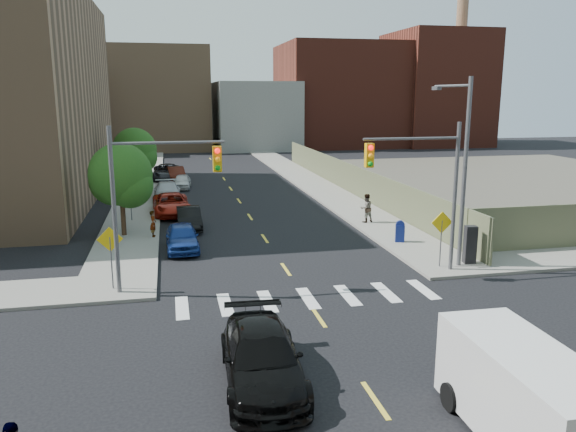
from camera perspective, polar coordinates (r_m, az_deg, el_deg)
name	(u,v)px	position (r m, az deg, el deg)	size (l,w,h in m)	color
ground	(334,339)	(19.71, 4.65, -12.37)	(160.00, 160.00, 0.00)	black
sidewalk_nw	(145,176)	(59.25, -14.35, 4.00)	(3.50, 73.00, 0.15)	gray
sidewalk_ne	(293,171)	(60.61, 0.48, 4.57)	(3.50, 73.00, 0.15)	gray
fence_north	(348,178)	(48.02, 6.14, 3.88)	(0.12, 44.00, 2.50)	#616345
gravel_lot	(525,182)	(58.26, 22.98, 3.23)	(36.00, 42.00, 0.06)	#595447
bg_bldg_west	(47,110)	(88.76, -23.25, 9.88)	(14.00, 18.00, 12.00)	#592319
bg_bldg_midwest	(161,99)	(89.15, -12.76, 11.53)	(14.00, 16.00, 15.00)	#8C6B4C
bg_bldg_center	(255,115)	(88.20, -3.42, 10.17)	(12.00, 16.00, 10.00)	gray
bg_bldg_east	(338,95)	(93.21, 5.10, 12.10)	(18.00, 18.00, 16.00)	#592319
bg_bldg_fareast	(435,89)	(97.28, 14.73, 12.35)	(14.00, 16.00, 18.00)	#592319
smokestack	(460,58)	(99.29, 17.03, 15.11)	(1.80, 1.80, 28.00)	#8C6B4C
signal_nw	(152,187)	(23.44, -13.69, 2.89)	(4.59, 0.30, 7.00)	#59595E
signal_ne	(425,178)	(25.98, 13.76, 3.78)	(4.59, 0.30, 7.00)	#59595E
streetlight_ne	(461,159)	(27.70, 17.18, 5.54)	(0.25, 3.70, 9.00)	#59595E
warn_sign_nw	(110,246)	(24.58, -17.60, -2.96)	(1.06, 0.06, 2.83)	#59595E
warn_sign_ne	(442,229)	(27.43, 15.33, -1.26)	(1.06, 0.06, 2.83)	#59595E
warn_sign_midwest	(130,192)	(37.74, -15.74, 2.34)	(1.06, 0.06, 2.83)	#59595E
tree_west_near	(121,178)	(33.63, -16.63, 3.68)	(3.66, 3.64, 5.52)	#332114
tree_west_far	(135,152)	(48.49, -15.31, 6.25)	(3.66, 3.64, 5.52)	#332114
parked_car_blue	(182,237)	(30.62, -10.71, -2.11)	(1.69, 4.20, 1.43)	navy
parked_car_black	(189,218)	(35.28, -10.04, -0.24)	(1.43, 4.11, 1.35)	black
parked_car_red	(171,204)	(39.76, -11.75, 1.18)	(2.43, 5.28, 1.47)	#AB2011
parked_car_silver	(167,192)	(44.82, -12.18, 2.40)	(2.05, 5.05, 1.46)	#B4B7BC
parked_car_white	(182,182)	(50.66, -10.71, 3.46)	(1.48, 3.68, 1.25)	silver
parked_car_maroon	(176,174)	(54.68, -11.31, 4.16)	(1.51, 4.34, 1.43)	#43170D
parked_car_grey	(167,172)	(55.73, -12.20, 4.35)	(2.62, 5.69, 1.58)	black
black_sedan	(262,358)	(16.66, -2.66, -14.18)	(2.22, 5.45, 1.58)	black
cargo_van	(522,392)	(15.06, 22.67, -16.20)	(2.29, 5.30, 2.41)	white
mailbox	(400,231)	(31.82, 11.30, -1.55)	(0.59, 0.51, 1.21)	navy
payphone	(470,244)	(28.63, 18.01, -2.77)	(0.55, 0.45, 1.85)	black
pedestrian_west	(153,224)	(33.21, -13.54, -0.77)	(0.55, 0.36, 1.52)	gray
pedestrian_east	(366,208)	(36.25, 7.94, 0.80)	(0.89, 0.69, 1.84)	gray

